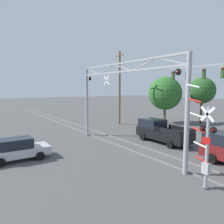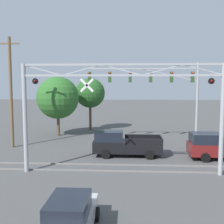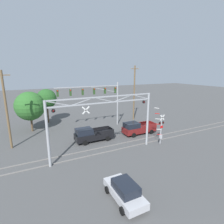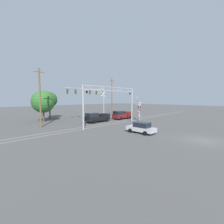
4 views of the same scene
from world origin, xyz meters
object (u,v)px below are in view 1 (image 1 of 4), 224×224
object	(u,v)px
crossing_gantry	(122,93)
utility_pole_left	(120,87)
sedan_waiting	(18,149)
background_tree_beyond_span	(202,91)
pickup_truck_lead	(161,131)
crossing_signal_mast	(205,149)
background_tree_far_left_verge	(165,93)

from	to	relation	value
crossing_gantry	utility_pole_left	bearing A→B (deg)	145.56
sedan_waiting	background_tree_beyond_span	bearing A→B (deg)	95.89
utility_pole_left	crossing_gantry	bearing A→B (deg)	-34.44
crossing_gantry	utility_pole_left	world-z (taller)	utility_pole_left
pickup_truck_lead	sedan_waiting	bearing A→B (deg)	-98.61
crossing_gantry	pickup_truck_lead	distance (m)	5.74
crossing_signal_mast	background_tree_beyond_span	bearing A→B (deg)	124.91
pickup_truck_lead	utility_pole_left	distance (m)	11.27
sedan_waiting	background_tree_far_left_verge	bearing A→B (deg)	105.20
crossing_signal_mast	background_tree_beyond_span	xyz separation A→B (m)	(-12.28, 17.60, 2.60)
pickup_truck_lead	utility_pole_left	size ratio (longest dim) A/B	0.55
crossing_gantry	utility_pole_left	distance (m)	12.27
crossing_signal_mast	background_tree_far_left_verge	world-z (taller)	background_tree_far_left_verge
crossing_gantry	background_tree_far_left_verge	size ratio (longest dim) A/B	1.95
sedan_waiting	background_tree_far_left_verge	xyz separation A→B (m)	(-5.59, 20.56, 3.47)
crossing_gantry	crossing_signal_mast	size ratio (longest dim) A/B	2.45
crossing_signal_mast	crossing_gantry	bearing A→B (deg)	174.83
crossing_gantry	sedan_waiting	bearing A→B (deg)	-102.90
crossing_gantry	background_tree_beyond_span	distance (m)	17.42
sedan_waiting	utility_pole_left	size ratio (longest dim) A/B	0.42
crossing_signal_mast	background_tree_far_left_verge	distance (m)	20.60
crossing_signal_mast	utility_pole_left	size ratio (longest dim) A/B	0.53
crossing_gantry	sedan_waiting	size ratio (longest dim) A/B	3.10
crossing_signal_mast	utility_pole_left	world-z (taller)	utility_pole_left
crossing_gantry	sedan_waiting	xyz separation A→B (m)	(-1.76, -7.70, -3.86)
background_tree_far_left_verge	crossing_gantry	bearing A→B (deg)	-60.24
background_tree_beyond_span	background_tree_far_left_verge	xyz separation A→B (m)	(-3.05, -4.02, -0.39)
background_tree_far_left_verge	crossing_signal_mast	bearing A→B (deg)	-41.53
utility_pole_left	background_tree_beyond_span	size ratio (longest dim) A/B	1.53
background_tree_beyond_span	background_tree_far_left_verge	distance (m)	5.06
pickup_truck_lead	utility_pole_left	xyz separation A→B (m)	(-10.18, 2.50, 4.13)
pickup_truck_lead	sedan_waiting	size ratio (longest dim) A/B	1.32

